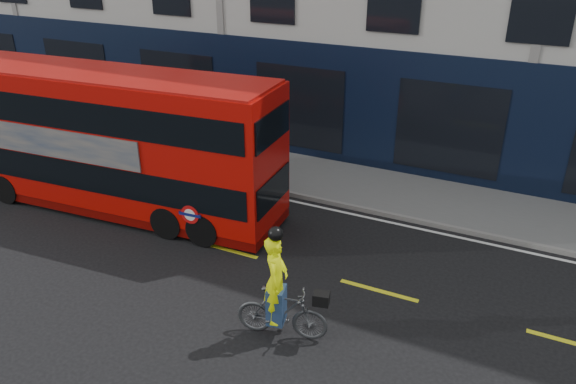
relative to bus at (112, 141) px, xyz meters
The scene contains 7 objects.
ground 2.99m from the bus, 89.73° to the right, with size 120.00×120.00×0.00m, color black.
pavement 4.73m from the bus, 89.86° to the left, with size 60.00×3.00×0.12m, color slate.
kerb 3.41m from the bus, 89.78° to the left, with size 60.00×0.12×0.13m, color gray.
road_edge_line 3.21m from the bus, 89.76° to the left, with size 58.00×0.10×0.01m, color silver.
lane_dashes 2.14m from the bus, 89.14° to the right, with size 58.00×0.12×0.01m, color yellow, non-canonical shape.
bus is the anchor object (origin of this frame).
cyclist 7.44m from the bus, 24.08° to the right, with size 1.90×0.91×2.44m.
Camera 1 is at (10.74, -8.70, 7.40)m, focal length 35.00 mm.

